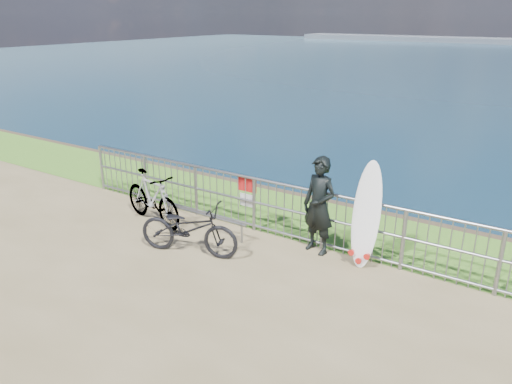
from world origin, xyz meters
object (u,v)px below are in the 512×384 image
Objects in this scene: surfboard at (366,219)px; bicycle_far at (152,198)px; bicycle_near at (189,229)px; surfer at (319,206)px.

surfboard is 1.01× the size of bicycle_far.
bicycle_near is (-2.79, -1.35, -0.36)m from surfboard.
surfer reaches higher than bicycle_near.
surfer is 0.96× the size of bicycle_near.
bicycle_far reaches higher than bicycle_near.
surfboard is 0.99× the size of bicycle_near.
surfboard is at bearing -69.00° from bicycle_far.
surfboard is 4.41m from bicycle_far.
surfboard is (0.89, -0.01, -0.04)m from surfer.
bicycle_near is at bearing -154.20° from surfboard.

